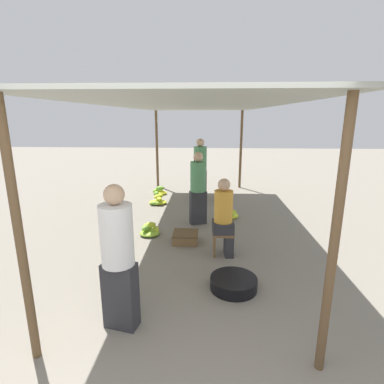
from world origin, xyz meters
name	(u,v)px	position (x,y,z in m)	size (l,w,h in m)	color
canopy_post_front_left	(20,239)	(-1.34, 0.30, 1.22)	(0.08, 0.08, 2.44)	brown
canopy_post_front_right	(334,246)	(1.34, 0.30, 1.22)	(0.08, 0.08, 2.44)	brown
canopy_post_back_left	(157,149)	(-1.34, 7.54, 1.22)	(0.08, 0.08, 2.44)	brown
canopy_post_back_right	(241,150)	(1.34, 7.54, 1.22)	(0.08, 0.08, 2.44)	brown
canopy_tarp	(193,105)	(0.00, 3.92, 2.46)	(3.08, 7.64, 0.04)	#9EA399
vendor_foreground	(118,256)	(-0.63, 0.77, 0.83)	(0.41, 0.41, 1.61)	#2D2D33
stool	(223,236)	(0.55, 2.60, 0.32)	(0.34, 0.34, 0.40)	brown
vendor_seated	(224,216)	(0.57, 2.60, 0.68)	(0.36, 0.36, 1.30)	#2D2D33
basin_black	(234,283)	(0.66, 1.57, 0.08)	(0.63, 0.63, 0.16)	black
banana_pile_left_0	(150,230)	(-0.82, 3.38, 0.09)	(0.39, 0.46, 0.25)	#79B536
banana_pile_left_1	(158,201)	(-1.00, 5.47, 0.09)	(0.47, 0.45, 0.27)	#77B437
banana_pile_left_2	(159,191)	(-1.14, 6.50, 0.10)	(0.44, 0.44, 0.25)	#74B337
banana_pile_right_0	(229,215)	(0.79, 4.49, 0.07)	(0.47, 0.46, 0.19)	#73B237
banana_pile_right_1	(223,198)	(0.72, 5.91, 0.06)	(0.51, 0.48, 0.20)	yellow
crate_near	(186,237)	(-0.10, 3.08, 0.09)	(0.46, 0.46, 0.18)	brown
shopper_walking_mid	(198,187)	(0.10, 4.08, 0.80)	(0.41, 0.41, 1.55)	#2D2D33
shopper_walking_far	(200,168)	(0.09, 6.14, 0.87)	(0.37, 0.36, 1.67)	#4C4238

